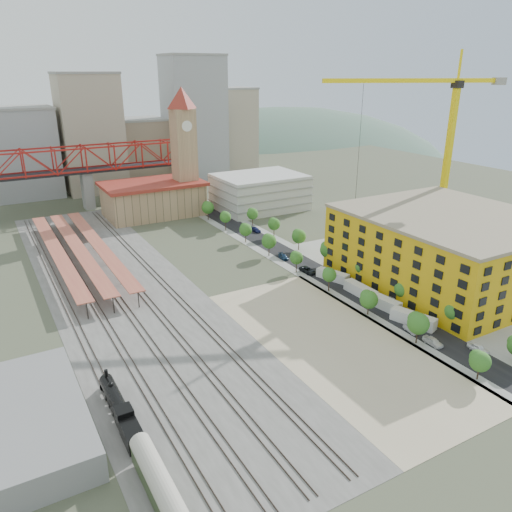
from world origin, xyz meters
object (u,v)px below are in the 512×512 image
construction_building (449,248)px  tower_crane (440,129)px  coach (160,487)px  site_trailer_b (382,302)px  clock_tower (184,139)px  site_trailer_d (333,276)px  site_trailer_a (413,319)px  car_0 (433,342)px  locomotive (119,408)px  site_trailer_c (360,290)px

construction_building → tower_crane: 42.52m
coach → site_trailer_b: coach is taller
clock_tower → site_trailer_d: clock_tower is taller
clock_tower → construction_building: 107.36m
coach → tower_crane: tower_crane is taller
tower_crane → site_trailer_a: size_ratio=5.84×
construction_building → site_trailer_b: 27.47m
clock_tower → coach: clock_tower is taller
site_trailer_b → car_0: bearing=-106.2°
locomotive → coach: 19.94m
tower_crane → site_trailer_c: tower_crane is taller
construction_building → coach: 98.00m
site_trailer_d → site_trailer_b: bearing=-109.4°
construction_building → site_trailer_d: (-26.00, 15.46, -8.14)m
clock_tower → construction_building: bearing=-71.2°
locomotive → car_0: (63.00, -9.00, -1.12)m
construction_building → site_trailer_d: construction_building is taller
clock_tower → site_trailer_c: clock_tower is taller
construction_building → car_0: bearing=-142.6°
clock_tower → site_trailer_b: clock_tower is taller
site_trailer_a → site_trailer_d: site_trailer_a is taller
coach → site_trailer_c: (66.00, 37.28, -1.49)m
site_trailer_a → locomotive: bearing=161.4°
site_trailer_a → site_trailer_b: bearing=71.9°
construction_building → site_trailer_a: 30.49m
coach → tower_crane: size_ratio=0.29×
clock_tower → site_trailer_c: size_ratio=5.23×
site_trailer_c → car_0: bearing=-97.2°
locomotive → coach: bearing=-90.0°
tower_crane → site_trailer_b: tower_crane is taller
site_trailer_d → car_0: size_ratio=1.99×
construction_building → site_trailer_c: construction_building is taller
clock_tower → locomotive: size_ratio=2.54×
locomotive → site_trailer_d: (66.00, 28.67, -0.64)m
clock_tower → site_trailer_b: bearing=-85.6°
site_trailer_a → site_trailer_d: 29.22m
site_trailer_b → car_0: site_trailer_b is taller
site_trailer_c → site_trailer_a: bearing=-90.7°
coach → car_0: size_ratio=3.67×
locomotive → coach: (-0.00, -19.92, 0.94)m
clock_tower → site_trailer_a: size_ratio=5.11×
coach → site_trailer_b: bearing=24.0°
locomotive → site_trailer_c: size_ratio=2.06×
site_trailer_d → tower_crane: bearing=-7.3°
locomotive → site_trailer_d: bearing=23.5°
locomotive → tower_crane: tower_crane is taller
tower_crane → site_trailer_d: size_ratio=6.43×
locomotive → car_0: size_ratio=4.40×
site_trailer_b → site_trailer_d: (0.00, 19.18, -0.10)m
coach → site_trailer_d: size_ratio=1.85×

